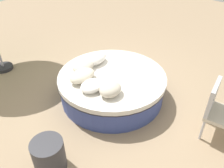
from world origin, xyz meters
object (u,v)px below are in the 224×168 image
throw_pillow_4 (110,89)px  throw_pillow_3 (92,86)px  throw_pillow_1 (84,66)px  throw_pillow_2 (82,76)px  throw_pillow_0 (95,59)px  patio_chair (218,108)px  side_table (49,155)px  round_bed (112,86)px

throw_pillow_4 → throw_pillow_3: bearing=108.3°
throw_pillow_1 → throw_pillow_2: throw_pillow_2 is taller
throw_pillow_1 → throw_pillow_2: bearing=-136.9°
throw_pillow_0 → patio_chair: 2.46m
throw_pillow_3 → side_table: bearing=-163.1°
throw_pillow_3 → side_table: size_ratio=0.85×
throw_pillow_1 → throw_pillow_2: 0.34m
throw_pillow_0 → throw_pillow_3: throw_pillow_0 is taller
throw_pillow_2 → throw_pillow_3: 0.34m
round_bed → throw_pillow_3: (-0.57, -0.04, 0.34)m
throw_pillow_4 → side_table: throw_pillow_4 is taller
round_bed → throw_pillow_0: 0.67m
patio_chair → side_table: (-2.18, 1.47, -0.30)m
round_bed → throw_pillow_1: size_ratio=4.38×
round_bed → throw_pillow_2: throw_pillow_2 is taller
throw_pillow_3 → patio_chair: 2.07m
throw_pillow_0 → throw_pillow_3: bearing=-138.3°
throw_pillow_3 → round_bed: bearing=4.1°
throw_pillow_3 → patio_chair: (0.94, -1.85, -0.05)m
throw_pillow_4 → patio_chair: patio_chair is taller
round_bed → throw_pillow_4: 0.70m
side_table → patio_chair: bearing=-34.0°
throw_pillow_0 → throw_pillow_1: (-0.34, -0.03, -0.01)m
round_bed → throw_pillow_1: throw_pillow_1 is taller
throw_pillow_0 → throw_pillow_2: size_ratio=1.03×
throw_pillow_0 → throw_pillow_2: throw_pillow_2 is taller
throw_pillow_0 → patio_chair: patio_chair is taller
round_bed → patio_chair: patio_chair is taller
round_bed → throw_pillow_4: throw_pillow_4 is taller
throw_pillow_0 → throw_pillow_1: bearing=-175.1°
patio_chair → side_table: bearing=-43.7°
round_bed → patio_chair: (0.37, -1.89, 0.29)m
throw_pillow_2 → throw_pillow_4: bearing=-87.3°
throw_pillow_0 → patio_chair: size_ratio=0.55×
patio_chair → side_table: size_ratio=1.92×
patio_chair → round_bed: bearing=-88.7°
round_bed → throw_pillow_4: size_ratio=5.08×
throw_pillow_1 → throw_pillow_3: (-0.33, -0.57, -0.01)m
throw_pillow_3 → throw_pillow_4: bearing=-71.7°
throw_pillow_0 → round_bed: bearing=-100.4°
throw_pillow_1 → throw_pillow_4: size_ratio=1.16×
throw_pillow_3 → side_table: (-1.24, -0.38, -0.35)m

